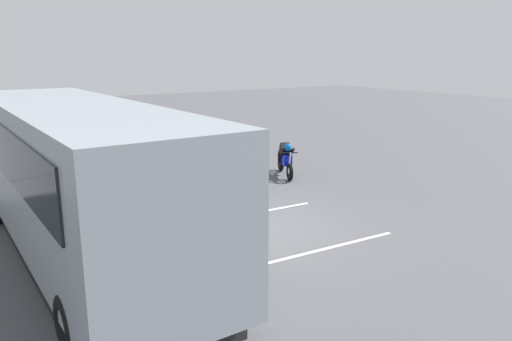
% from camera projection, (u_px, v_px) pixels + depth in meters
% --- Properties ---
extents(ground_plane, '(80.00, 80.00, 0.00)m').
position_uv_depth(ground_plane, '(258.00, 226.00, 12.31)').
color(ground_plane, '#4C4C51').
extents(tour_bus, '(9.79, 2.74, 3.25)m').
position_uv_depth(tour_bus, '(79.00, 183.00, 10.04)').
color(tour_bus, '#8C939E').
rests_on(tour_bus, ground_plane).
extents(spectator_far_left, '(0.58, 0.34, 1.79)m').
position_uv_depth(spectator_far_left, '(254.00, 213.00, 9.94)').
color(spectator_far_left, '#473823').
rests_on(spectator_far_left, ground_plane).
extents(spectator_left, '(0.58, 0.37, 1.66)m').
position_uv_depth(spectator_left, '(227.00, 203.00, 10.89)').
color(spectator_left, '#473823').
rests_on(spectator_left, ground_plane).
extents(spectator_centre, '(0.58, 0.34, 1.75)m').
position_uv_depth(spectator_centre, '(192.00, 188.00, 11.90)').
color(spectator_centre, black).
rests_on(spectator_centre, ground_plane).
extents(spectator_right, '(0.57, 0.39, 1.66)m').
position_uv_depth(spectator_right, '(180.00, 180.00, 12.93)').
color(spectator_right, black).
rests_on(spectator_right, ground_plane).
extents(parked_motorcycle_silver, '(2.04, 0.67, 0.99)m').
position_uv_depth(parked_motorcycle_silver, '(162.00, 217.00, 11.49)').
color(parked_motorcycle_silver, black).
rests_on(parked_motorcycle_silver, ground_plane).
extents(parked_motorcycle_dark, '(2.05, 0.59, 0.99)m').
position_uv_depth(parked_motorcycle_dark, '(126.00, 192.00, 13.63)').
color(parked_motorcycle_dark, black).
rests_on(parked_motorcycle_dark, ground_plane).
extents(stunt_motorcycle, '(1.93, 1.00, 1.23)m').
position_uv_depth(stunt_motorcycle, '(285.00, 159.00, 17.22)').
color(stunt_motorcycle, black).
rests_on(stunt_motorcycle, ground_plane).
extents(bay_line_a, '(0.29, 3.94, 0.01)m').
position_uv_depth(bay_line_a, '(325.00, 249.00, 10.88)').
color(bay_line_a, white).
rests_on(bay_line_a, ground_plane).
extents(bay_line_b, '(0.28, 3.70, 0.01)m').
position_uv_depth(bay_line_b, '(252.00, 213.00, 13.30)').
color(bay_line_b, white).
rests_on(bay_line_b, ground_plane).
extents(bay_line_c, '(0.28, 3.70, 0.01)m').
position_uv_depth(bay_line_c, '(202.00, 189.00, 15.72)').
color(bay_line_c, white).
rests_on(bay_line_c, ground_plane).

